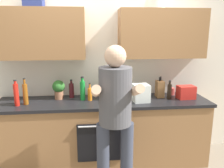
# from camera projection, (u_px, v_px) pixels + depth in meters

# --- Properties ---
(ground_plane) EXTENTS (12.00, 12.00, 0.00)m
(ground_plane) POSITION_uv_depth(u_px,v_px,m) (104.00, 161.00, 3.24)
(ground_plane) COLOR #756B5B
(back_wall_unit) EXTENTS (4.00, 0.38, 2.50)m
(back_wall_unit) POSITION_uv_depth(u_px,v_px,m) (102.00, 54.00, 3.17)
(back_wall_unit) COLOR silver
(back_wall_unit) RESTS_ON ground
(counter) EXTENTS (2.84, 0.67, 0.90)m
(counter) POSITION_uv_depth(u_px,v_px,m) (104.00, 132.00, 3.14)
(counter) COLOR olive
(counter) RESTS_ON ground
(person_standing) EXTENTS (0.49, 0.45, 1.68)m
(person_standing) POSITION_uv_depth(u_px,v_px,m) (115.00, 112.00, 2.36)
(person_standing) COLOR #383D4C
(person_standing) RESTS_ON ground
(bottle_water) EXTENTS (0.07, 0.07, 0.22)m
(bottle_water) POSITION_uv_depth(u_px,v_px,m) (116.00, 98.00, 2.88)
(bottle_water) COLOR silver
(bottle_water) RESTS_ON counter
(bottle_syrup) EXTENTS (0.06, 0.06, 0.34)m
(bottle_syrup) POSITION_uv_depth(u_px,v_px,m) (25.00, 94.00, 2.85)
(bottle_syrup) COLOR #8C4C14
(bottle_syrup) RESTS_ON counter
(bottle_juice) EXTENTS (0.06, 0.06, 0.24)m
(bottle_juice) POSITION_uv_depth(u_px,v_px,m) (90.00, 94.00, 3.04)
(bottle_juice) COLOR orange
(bottle_juice) RESTS_ON counter
(bottle_soda) EXTENTS (0.07, 0.07, 0.32)m
(bottle_soda) POSITION_uv_depth(u_px,v_px,m) (83.00, 90.00, 3.05)
(bottle_soda) COLOR #198C33
(bottle_soda) RESTS_ON counter
(bottle_wine) EXTENTS (0.07, 0.07, 0.26)m
(bottle_wine) POSITION_uv_depth(u_px,v_px,m) (71.00, 90.00, 3.16)
(bottle_wine) COLOR #471419
(bottle_wine) RESTS_ON counter
(bottle_soy) EXTENTS (0.06, 0.06, 0.26)m
(bottle_soy) POSITION_uv_depth(u_px,v_px,m) (169.00, 91.00, 3.09)
(bottle_soy) COLOR black
(bottle_soy) RESTS_ON counter
(bottle_hotsauce) EXTENTS (0.06, 0.06, 0.33)m
(bottle_hotsauce) POSITION_uv_depth(u_px,v_px,m) (16.00, 94.00, 2.80)
(bottle_hotsauce) COLOR red
(bottle_hotsauce) RESTS_ON counter
(cup_ceramic) EXTENTS (0.09, 0.09, 0.10)m
(cup_ceramic) POSITION_uv_depth(u_px,v_px,m) (172.00, 91.00, 3.32)
(cup_ceramic) COLOR #BF4C47
(cup_ceramic) RESTS_ON counter
(cup_stoneware) EXTENTS (0.08, 0.08, 0.10)m
(cup_stoneware) POSITION_uv_depth(u_px,v_px,m) (136.00, 93.00, 3.25)
(cup_stoneware) COLOR slate
(cup_stoneware) RESTS_ON counter
(knife_block) EXTENTS (0.10, 0.14, 0.29)m
(knife_block) POSITION_uv_depth(u_px,v_px,m) (160.00, 89.00, 3.19)
(knife_block) COLOR brown
(knife_block) RESTS_ON counter
(potted_herb) EXTENTS (0.17, 0.17, 0.26)m
(potted_herb) POSITION_uv_depth(u_px,v_px,m) (59.00, 88.00, 3.09)
(potted_herb) COLOR #9E6647
(potted_herb) RESTS_ON counter
(grocery_bag_crisps) EXTENTS (0.24, 0.18, 0.18)m
(grocery_bag_crisps) POSITION_uv_depth(u_px,v_px,m) (186.00, 92.00, 3.12)
(grocery_bag_crisps) COLOR red
(grocery_bag_crisps) RESTS_ON counter
(grocery_bag_produce) EXTENTS (0.22, 0.22, 0.23)m
(grocery_bag_produce) POSITION_uv_depth(u_px,v_px,m) (141.00, 93.00, 2.98)
(grocery_bag_produce) COLOR silver
(grocery_bag_produce) RESTS_ON counter
(grocery_bag_rice) EXTENTS (0.26, 0.25, 0.15)m
(grocery_bag_rice) POSITION_uv_depth(u_px,v_px,m) (111.00, 94.00, 3.10)
(grocery_bag_rice) COLOR beige
(grocery_bag_rice) RESTS_ON counter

